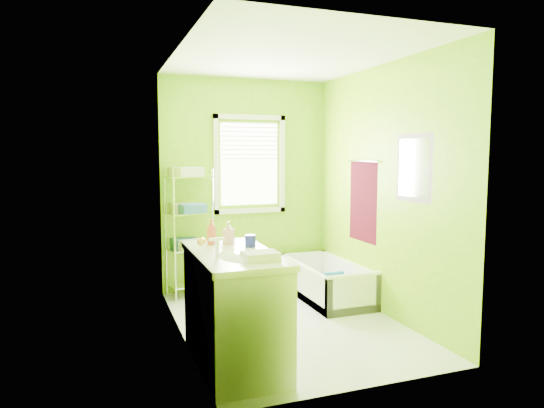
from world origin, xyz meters
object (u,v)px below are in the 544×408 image
object	(u,v)px
bathtub	(327,286)
toilet	(239,266)
vanity	(235,305)
wire_shelf_unit	(189,218)

from	to	relation	value
bathtub	toilet	xyz separation A→B (m)	(-0.93, 0.49, 0.20)
vanity	wire_shelf_unit	bearing A→B (deg)	89.73
toilet	vanity	distance (m)	1.92
toilet	wire_shelf_unit	size ratio (longest dim) A/B	0.45
vanity	wire_shelf_unit	xyz separation A→B (m)	(0.01, 2.01, 0.44)
vanity	wire_shelf_unit	distance (m)	2.06
bathtub	vanity	size ratio (longest dim) A/B	1.13
wire_shelf_unit	vanity	bearing A→B (deg)	-90.27
wire_shelf_unit	toilet	bearing A→B (deg)	-18.41
bathtub	wire_shelf_unit	distance (m)	1.80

